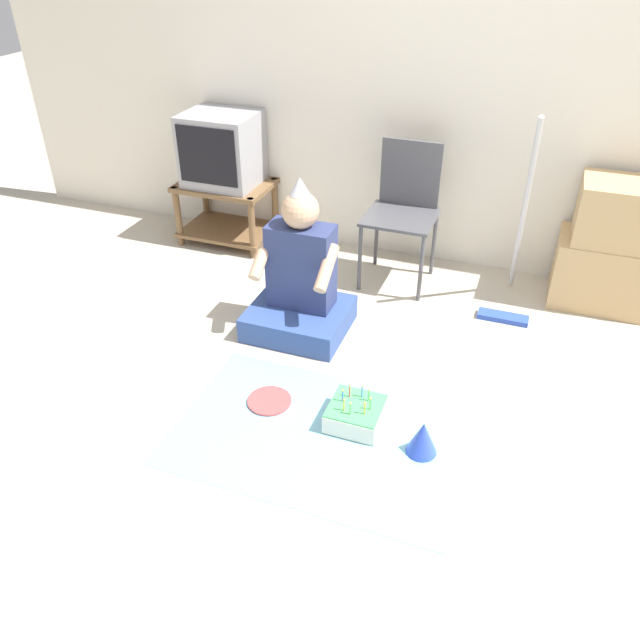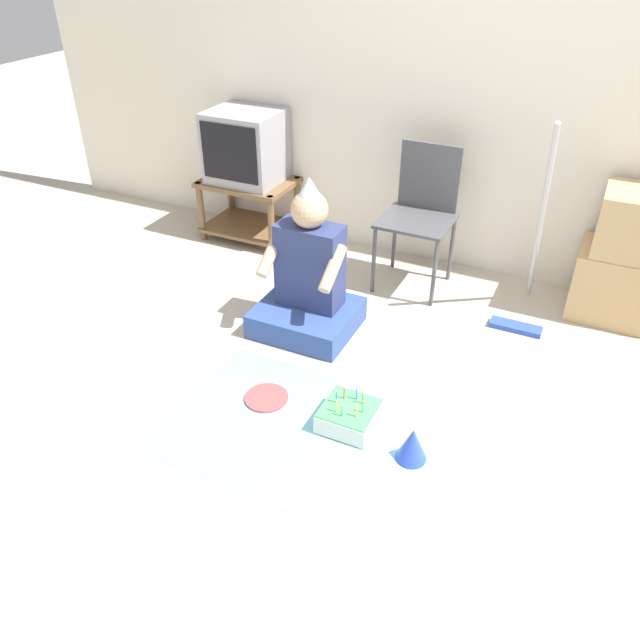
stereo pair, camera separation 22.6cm
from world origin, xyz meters
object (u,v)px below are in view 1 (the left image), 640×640
(party_hat_blue, at_px, (423,438))
(person_seated, at_px, (300,285))
(birthday_cake, at_px, (356,414))
(folding_chair, at_px, (404,204))
(cardboard_box_stack, at_px, (612,249))
(paper_plate, at_px, (269,401))
(tv, at_px, (222,149))
(dust_mop, at_px, (514,260))

(party_hat_blue, bearing_deg, person_seated, 139.52)
(person_seated, height_order, birthday_cake, person_seated)
(person_seated, bearing_deg, folding_chair, 64.31)
(cardboard_box_stack, relative_size, paper_plate, 3.53)
(tv, relative_size, paper_plate, 2.21)
(person_seated, xyz_separation_m, paper_plate, (0.10, -0.64, -0.26))
(dust_mop, height_order, paper_plate, dust_mop)
(person_seated, bearing_deg, cardboard_box_stack, 28.99)
(cardboard_box_stack, relative_size, person_seated, 0.86)
(birthday_cake, xyz_separation_m, party_hat_blue, (0.32, -0.08, 0.03))
(person_seated, distance_m, party_hat_blue, 1.12)
(tv, height_order, party_hat_blue, tv)
(party_hat_blue, bearing_deg, folding_chair, 107.69)
(person_seated, xyz_separation_m, birthday_cake, (0.52, -0.64, -0.21))
(dust_mop, relative_size, person_seated, 1.33)
(party_hat_blue, bearing_deg, tv, 137.46)
(dust_mop, bearing_deg, party_hat_blue, -99.21)
(party_hat_blue, height_order, paper_plate, party_hat_blue)
(tv, height_order, paper_plate, tv)
(tv, bearing_deg, person_seated, -44.38)
(paper_plate, bearing_deg, folding_chair, 79.17)
(dust_mop, height_order, person_seated, dust_mop)
(cardboard_box_stack, distance_m, party_hat_blue, 1.75)
(cardboard_box_stack, bearing_deg, person_seated, -151.01)
(dust_mop, bearing_deg, cardboard_box_stack, 29.55)
(tv, distance_m, birthday_cake, 2.14)
(tv, relative_size, cardboard_box_stack, 0.63)
(cardboard_box_stack, bearing_deg, birthday_cake, -124.49)
(party_hat_blue, bearing_deg, cardboard_box_stack, 65.66)
(folding_chair, xyz_separation_m, birthday_cake, (0.15, -1.40, -0.43))
(person_seated, height_order, paper_plate, person_seated)
(party_hat_blue, bearing_deg, paper_plate, 174.54)
(dust_mop, distance_m, birthday_cake, 1.35)
(person_seated, relative_size, party_hat_blue, 5.45)
(folding_chair, distance_m, paper_plate, 1.51)
(folding_chair, bearing_deg, dust_mop, -15.50)
(dust_mop, bearing_deg, tv, 171.50)
(folding_chair, height_order, person_seated, person_seated)
(party_hat_blue, relative_size, paper_plate, 0.75)
(party_hat_blue, bearing_deg, dust_mop, 80.79)
(cardboard_box_stack, height_order, birthday_cake, cardboard_box_stack)
(folding_chair, xyz_separation_m, party_hat_blue, (0.47, -1.48, -0.40))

